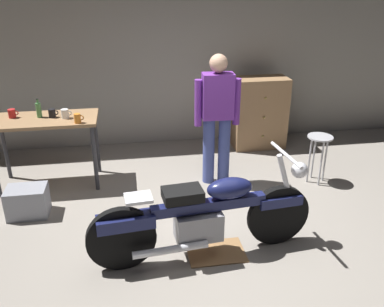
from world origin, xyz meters
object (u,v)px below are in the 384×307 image
object	(u,v)px
storage_bin	(28,202)
mug_red_diner	(12,113)
wooden_dresser	(259,113)
mug_white_ceramic	(65,114)
shop_stool	(319,147)
motorcycle	(205,215)
mug_black_matte	(52,113)
person_standing	(217,114)
bottle	(39,110)
mug_orange_travel	(78,118)

from	to	relation	value
storage_bin	mug_red_diner	bearing A→B (deg)	105.00
wooden_dresser	mug_white_ceramic	world-z (taller)	wooden_dresser
shop_stool	mug_red_diner	distance (m)	3.87
motorcycle	shop_stool	xyz separation A→B (m)	(1.73, 1.28, 0.05)
storage_bin	mug_black_matte	distance (m)	1.13
wooden_dresser	mug_red_diner	distance (m)	3.52
motorcycle	storage_bin	world-z (taller)	motorcycle
person_standing	bottle	distance (m)	2.20
mug_black_matte	shop_stool	bearing A→B (deg)	-8.89
mug_black_matte	bottle	size ratio (longest dim) A/B	0.50
storage_bin	mug_white_ceramic	xyz separation A→B (m)	(0.42, 0.71, 0.79)
wooden_dresser	mug_orange_travel	xyz separation A→B (m)	(-2.60, -1.05, 0.41)
person_standing	mug_red_diner	size ratio (longest dim) A/B	13.54
mug_white_ceramic	mug_black_matte	xyz separation A→B (m)	(-0.16, 0.06, -0.00)
storage_bin	mug_white_ceramic	world-z (taller)	mug_white_ceramic
mug_white_ceramic	mug_black_matte	distance (m)	0.17
wooden_dresser	mug_orange_travel	bearing A→B (deg)	-158.03
motorcycle	storage_bin	bearing A→B (deg)	145.37
person_standing	mug_orange_travel	xyz separation A→B (m)	(-1.69, 0.03, 0.03)
shop_stool	mug_white_ceramic	size ratio (longest dim) A/B	5.06
shop_stool	wooden_dresser	xyz separation A→B (m)	(-0.38, 1.31, 0.05)
mug_red_diner	mug_orange_travel	size ratio (longest dim) A/B	1.08
person_standing	shop_stool	world-z (taller)	person_standing
motorcycle	bottle	size ratio (longest dim) A/B	9.07
motorcycle	person_standing	bearing A→B (deg)	68.38
mug_black_matte	bottle	bearing A→B (deg)	169.47
storage_bin	mug_black_matte	size ratio (longest dim) A/B	3.68
wooden_dresser	mug_orange_travel	size ratio (longest dim) A/B	9.60
person_standing	mug_red_diner	bearing A→B (deg)	-5.56
person_standing	mug_red_diner	xyz separation A→B (m)	(-2.50, 0.36, 0.03)
mug_black_matte	storage_bin	bearing A→B (deg)	-108.79
mug_red_diner	person_standing	bearing A→B (deg)	-8.12
mug_white_ceramic	bottle	xyz separation A→B (m)	(-0.32, 0.09, 0.04)
motorcycle	storage_bin	size ratio (longest dim) A/B	4.97
motorcycle	mug_white_ceramic	distance (m)	2.30
person_standing	mug_orange_travel	bearing A→B (deg)	1.59
shop_stool	mug_black_matte	distance (m)	3.38
mug_orange_travel	mug_white_ceramic	bearing A→B (deg)	129.47
person_standing	mug_red_diner	distance (m)	2.53
mug_white_ceramic	mug_orange_travel	world-z (taller)	same
motorcycle	bottle	xyz separation A→B (m)	(-1.74, 1.83, 0.55)
wooden_dresser	shop_stool	bearing A→B (deg)	-73.85
storage_bin	mug_orange_travel	bearing A→B (deg)	40.52
wooden_dresser	mug_red_diner	xyz separation A→B (m)	(-3.42, -0.72, 0.40)
mug_red_diner	mug_black_matte	bearing A→B (deg)	-7.59
wooden_dresser	storage_bin	distance (m)	3.57
mug_white_ceramic	mug_orange_travel	distance (m)	0.26
person_standing	shop_stool	xyz separation A→B (m)	(1.30, -0.23, -0.43)
bottle	mug_red_diner	bearing A→B (deg)	173.84
mug_black_matte	person_standing	bearing A→B (deg)	-8.25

